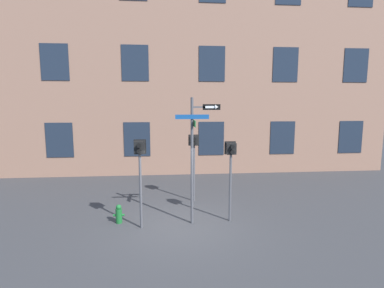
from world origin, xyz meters
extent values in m
plane|color=#38383A|center=(0.00, 0.00, 0.00)|extent=(60.00, 60.00, 0.00)
cube|color=#936B56|center=(0.00, 7.20, 5.94)|extent=(24.00, 0.60, 11.89)
cube|color=#1E2838|center=(-6.00, 6.88, 1.98)|extent=(1.39, 0.03, 1.82)
cube|color=#1E2838|center=(-2.00, 6.88, 1.98)|extent=(1.39, 0.03, 1.82)
cube|color=#1E2838|center=(2.00, 6.88, 1.98)|extent=(1.39, 0.03, 1.82)
cube|color=#1E2838|center=(6.00, 6.88, 1.98)|extent=(1.39, 0.03, 1.82)
cube|color=#1E2838|center=(10.00, 6.88, 1.98)|extent=(1.39, 0.03, 1.82)
cube|color=#1E2838|center=(-6.00, 6.88, 5.94)|extent=(1.39, 0.03, 1.82)
cube|color=#1E2838|center=(-2.00, 6.88, 5.94)|extent=(1.39, 0.03, 1.82)
cube|color=#1E2838|center=(2.00, 6.88, 5.94)|extent=(1.39, 0.03, 1.82)
cube|color=#1E2838|center=(6.00, 6.88, 5.94)|extent=(1.39, 0.03, 1.82)
cube|color=#1E2838|center=(10.00, 6.88, 5.94)|extent=(1.39, 0.03, 1.82)
cylinder|color=#4C4C51|center=(0.35, 0.22, 2.05)|extent=(0.09, 0.09, 4.10)
cube|color=#4C4C51|center=(0.66, 0.22, 3.80)|extent=(0.61, 0.05, 0.05)
cube|color=#14478C|center=(0.35, 0.16, 3.50)|extent=(1.06, 0.02, 0.14)
cube|color=#196B2D|center=(0.41, 0.22, 3.30)|extent=(0.02, 0.95, 0.20)
cube|color=black|center=(0.97, 0.21, 3.80)|extent=(0.56, 0.02, 0.18)
cube|color=white|center=(0.93, 0.20, 3.80)|extent=(0.32, 0.01, 0.07)
cone|color=white|center=(1.13, 0.20, 3.80)|extent=(0.10, 0.14, 0.14)
cylinder|color=#4C4C51|center=(-1.28, 0.00, 1.19)|extent=(0.08, 0.08, 2.39)
cube|color=black|center=(-1.28, 0.00, 2.58)|extent=(0.32, 0.26, 0.39)
cube|color=black|center=(-1.28, 0.14, 2.58)|extent=(0.38, 0.02, 0.45)
cylinder|color=black|center=(-1.28, -0.19, 2.67)|extent=(0.14, 0.12, 0.14)
cylinder|color=black|center=(-1.28, -0.19, 2.50)|extent=(0.14, 0.12, 0.14)
cylinder|color=orange|center=(-1.28, -0.14, 2.67)|extent=(0.11, 0.01, 0.11)
cylinder|color=#4C4C51|center=(1.63, 0.31, 1.14)|extent=(0.08, 0.08, 2.27)
cube|color=black|center=(1.63, 0.31, 2.46)|extent=(0.31, 0.26, 0.37)
cube|color=black|center=(1.63, 0.45, 2.46)|extent=(0.37, 0.02, 0.43)
cylinder|color=black|center=(1.63, 0.12, 2.54)|extent=(0.13, 0.12, 0.13)
cylinder|color=black|center=(1.63, 0.12, 2.38)|extent=(0.13, 0.12, 0.13)
cylinder|color=orange|center=(1.63, 0.18, 2.54)|extent=(0.10, 0.01, 0.10)
cylinder|color=#4C4C51|center=(0.63, 2.44, 1.13)|extent=(0.08, 0.08, 2.27)
cube|color=black|center=(0.63, 2.44, 2.46)|extent=(0.36, 0.26, 0.38)
cube|color=black|center=(0.63, 2.58, 2.46)|extent=(0.42, 0.02, 0.44)
cylinder|color=black|center=(0.63, 2.25, 2.54)|extent=(0.13, 0.12, 0.13)
cylinder|color=black|center=(0.63, 2.25, 2.37)|extent=(0.13, 0.12, 0.13)
cylinder|color=silver|center=(0.63, 2.31, 2.54)|extent=(0.11, 0.01, 0.11)
cylinder|color=#196028|center=(-2.05, 0.46, 0.24)|extent=(0.21, 0.21, 0.48)
sphere|color=#196028|center=(-2.05, 0.46, 0.54)|extent=(0.18, 0.18, 0.18)
cylinder|color=#196028|center=(-2.19, 0.46, 0.26)|extent=(0.08, 0.07, 0.07)
cylinder|color=#196028|center=(-1.90, 0.46, 0.26)|extent=(0.08, 0.07, 0.07)
camera|label=1|loc=(-0.48, -9.13, 3.96)|focal=28.00mm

